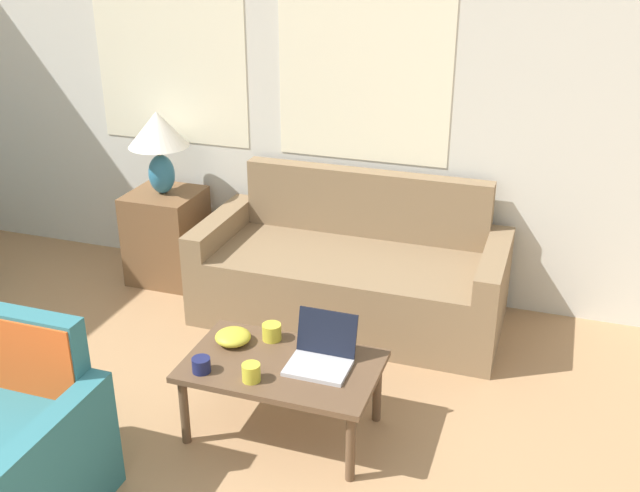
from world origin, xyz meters
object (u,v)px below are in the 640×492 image
object	(u,v)px
snack_bowl	(233,337)
laptop	(321,354)
cup_white	(251,372)
table_lamp	(158,137)
coffee_table	(282,371)
couch	(352,275)
cup_navy	(201,365)
cup_yellow	(272,332)

from	to	relation	value
snack_bowl	laptop	bearing A→B (deg)	-4.66
cup_white	snack_bowl	bearing A→B (deg)	128.73
table_lamp	coffee_table	world-z (taller)	table_lamp
couch	table_lamp	size ratio (longest dim) A/B	3.38
couch	cup_white	size ratio (longest dim) A/B	21.75
cup_navy	laptop	bearing A→B (deg)	25.36
snack_bowl	cup_white	bearing A→B (deg)	-51.27
table_lamp	cup_navy	distance (m)	1.94
cup_yellow	cup_white	distance (m)	0.37
coffee_table	snack_bowl	bearing A→B (deg)	162.22
couch	coffee_table	distance (m)	1.25
couch	snack_bowl	size ratio (longest dim) A/B	10.47
cup_yellow	cup_white	xyz separation A→B (m)	(0.05, -0.37, 0.00)
couch	cup_navy	size ratio (longest dim) A/B	21.44
couch	cup_navy	world-z (taller)	couch
cup_navy	snack_bowl	xyz separation A→B (m)	(0.03, 0.28, -0.00)
laptop	cup_yellow	bearing A→B (deg)	156.60
coffee_table	laptop	xyz separation A→B (m)	(0.18, 0.06, 0.10)
cup_white	snack_bowl	size ratio (longest dim) A/B	0.48
coffee_table	cup_navy	bearing A→B (deg)	-150.80
cup_yellow	snack_bowl	world-z (taller)	cup_yellow
table_lamp	cup_white	bearing A→B (deg)	-49.48
cup_white	couch	bearing A→B (deg)	87.52
table_lamp	cup_yellow	bearing A→B (deg)	-42.68
table_lamp	cup_white	distance (m)	2.08
couch	cup_white	bearing A→B (deg)	-92.48
table_lamp	snack_bowl	xyz separation A→B (m)	(1.08, -1.25, -0.59)
table_lamp	snack_bowl	size ratio (longest dim) A/B	3.10
cup_navy	snack_bowl	bearing A→B (deg)	83.56
couch	coffee_table	world-z (taller)	couch
couch	snack_bowl	world-z (taller)	couch
coffee_table	cup_white	bearing A→B (deg)	-114.65
laptop	couch	bearing A→B (deg)	99.44
table_lamp	laptop	world-z (taller)	table_lamp
cup_white	table_lamp	bearing A→B (deg)	130.52
laptop	cup_navy	xyz separation A→B (m)	(-0.51, -0.24, -0.02)
couch	cup_yellow	xyz separation A→B (m)	(-0.11, -1.06, 0.16)
cup_yellow	couch	bearing A→B (deg)	84.07
table_lamp	cup_navy	bearing A→B (deg)	-55.53
cup_white	snack_bowl	distance (m)	0.35
cup_navy	snack_bowl	size ratio (longest dim) A/B	0.49
couch	laptop	bearing A→B (deg)	-80.56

